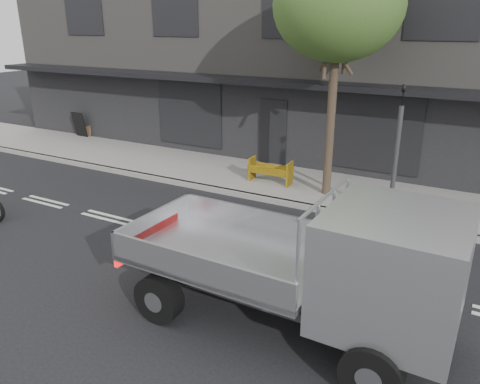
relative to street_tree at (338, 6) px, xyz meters
name	(u,v)px	position (x,y,z in m)	size (l,w,h in m)	color
ground	(182,236)	(-2.20, -4.20, -5.28)	(80.00, 80.00, 0.00)	black
sidewalk	(266,180)	(-2.20, 0.50, -5.20)	(32.00, 3.20, 0.15)	gray
kerb	(242,195)	(-2.20, -1.10, -5.20)	(32.00, 0.20, 0.15)	gray
building_main	(337,45)	(-2.20, 7.10, -1.28)	(26.00, 10.00, 8.00)	slate
street_tree	(338,6)	(0.00, 0.00, 0.00)	(3.40, 3.40, 6.74)	#382B21
traffic_light_pole	(395,160)	(2.00, -0.85, -3.63)	(0.12, 0.12, 3.50)	#2D2D30
flatbed_ute	(358,267)	(2.56, -6.25, -3.85)	(5.45, 2.35, 2.50)	black
construction_barrier	(268,172)	(-1.87, -0.07, -4.74)	(1.38, 0.55, 0.77)	yellow
sandwich_board	(79,124)	(-11.89, 1.80, -4.59)	(0.68, 0.45, 1.08)	black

